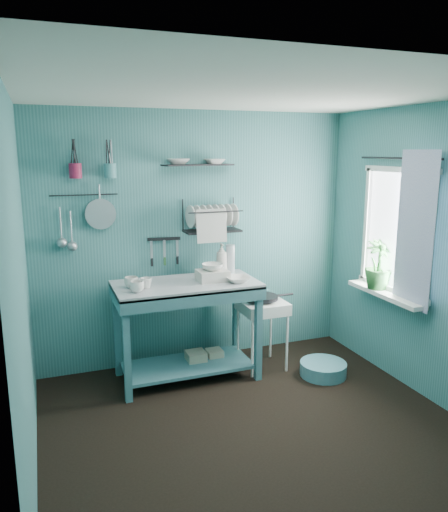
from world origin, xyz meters
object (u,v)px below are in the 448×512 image
object	(u,v)px
hotplate_stand	(262,334)
floor_basin	(323,369)
potted_plant	(378,265)
storage_tin_large	(196,362)
utensil_cup_teal	(110,171)
mug_mid	(146,283)
mug_right	(131,282)
mug_left	(137,287)
soap_bottle	(222,259)
wash_tub	(213,275)
dish_rack	(212,216)
water_bottle	(230,259)
storage_tin_small	(214,359)
utensil_cup_magenta	(75,171)
colander	(101,214)
frying_pan	(263,297)
work_counter	(187,331)

from	to	relation	value
hotplate_stand	floor_basin	size ratio (longest dim) A/B	1.54
potted_plant	storage_tin_large	bearing A→B (deg)	162.33
potted_plant	utensil_cup_teal	bearing A→B (deg)	160.30
mug_mid	mug_right	bearing A→B (deg)	153.43
mug_left	soap_bottle	world-z (taller)	soap_bottle
wash_tub	dish_rack	world-z (taller)	dish_rack
mug_left	water_bottle	distance (m)	1.07
mug_left	soap_bottle	bearing A→B (deg)	21.80
hotplate_stand	potted_plant	xyz separation A→B (m)	(0.99, -0.45, 0.72)
storage_tin_small	floor_basin	bearing A→B (deg)	-28.38
utensil_cup_teal	mug_left	bearing A→B (deg)	-78.06
mug_left	utensil_cup_teal	size ratio (longest dim) A/B	0.95
mug_left	utensil_cup_teal	world-z (taller)	utensil_cup_teal
water_bottle	utensil_cup_teal	size ratio (longest dim) A/B	2.15
utensil_cup_teal	water_bottle	bearing A→B (deg)	-7.31
mug_mid	dish_rack	distance (m)	0.98
hotplate_stand	utensil_cup_magenta	size ratio (longest dim) A/B	5.24
mug_mid	storage_tin_large	bearing A→B (deg)	12.91
dish_rack	colander	size ratio (longest dim) A/B	1.96
soap_bottle	frying_pan	world-z (taller)	soap_bottle
frying_pan	mug_left	bearing A→B (deg)	-174.01
wash_tub	floor_basin	bearing A→B (deg)	-22.33
dish_rack	potted_plant	world-z (taller)	dish_rack
utensil_cup_magenta	colander	world-z (taller)	utensil_cup_magenta
mug_right	hotplate_stand	xyz separation A→B (m)	(1.26, -0.03, -0.64)
soap_bottle	frying_pan	size ratio (longest dim) A/B	1.00
water_bottle	storage_tin_small	size ratio (longest dim) A/B	1.40
hotplate_stand	wash_tub	bearing A→B (deg)	174.50
frying_pan	utensil_cup_magenta	bearing A→B (deg)	166.64
utensil_cup_magenta	hotplate_stand	bearing A→B (deg)	-13.36
wash_tub	storage_tin_large	xyz separation A→B (m)	(-0.15, 0.07, -0.87)
potted_plant	wash_tub	bearing A→B (deg)	163.10
dish_rack	utensil_cup_magenta	distance (m)	1.33
hotplate_stand	floor_basin	distance (m)	0.67
storage_tin_large	potted_plant	bearing A→B (deg)	-17.67
frying_pan	storage_tin_large	size ratio (longest dim) A/B	1.36
utensil_cup_magenta	utensil_cup_teal	distance (m)	0.30
utensil_cup_teal	storage_tin_large	bearing A→B (deg)	-24.35
hotplate_stand	storage_tin_large	world-z (taller)	hotplate_stand
mug_mid	storage_tin_large	world-z (taller)	mug_mid
dish_rack	utensil_cup_magenta	world-z (taller)	utensil_cup_magenta
colander	potted_plant	bearing A→B (deg)	-19.58
storage_tin_large	storage_tin_small	world-z (taller)	storage_tin_large
work_counter	water_bottle	size ratio (longest dim) A/B	4.70
wash_tub	soap_bottle	xyz separation A→B (m)	(0.17, 0.22, 0.10)
water_bottle	hotplate_stand	xyz separation A→B (m)	(0.24, -0.25, -0.73)
frying_pan	floor_basin	size ratio (longest dim) A/B	0.68
utensil_cup_teal	colander	distance (m)	0.40
wash_tub	colander	size ratio (longest dim) A/B	1.00
potted_plant	mug_left	bearing A→B (deg)	171.94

